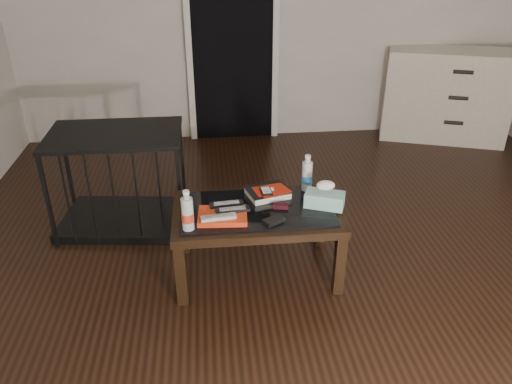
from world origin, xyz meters
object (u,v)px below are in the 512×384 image
coffee_table (257,217)px  water_bottle_right (307,173)px  tissue_box (325,200)px  dresser (445,95)px  pet_crate (123,195)px  textbook (268,192)px  water_bottle_left (187,210)px

coffee_table → water_bottle_right: bearing=31.4°
tissue_box → dresser: bearing=73.0°
pet_crate → textbook: 1.16m
coffee_table → dresser: (2.14, 2.12, 0.05)m
textbook → dresser: bearing=27.8°
water_bottle_right → tissue_box: water_bottle_right is taller
water_bottle_left → dresser: bearing=42.2°
pet_crate → tissue_box: (1.31, -0.71, 0.28)m
pet_crate → water_bottle_left: pet_crate is taller
pet_crate → tissue_box: size_ratio=4.19×
coffee_table → pet_crate: size_ratio=1.04×
coffee_table → pet_crate: (-0.91, 0.69, -0.17)m
dresser → textbook: 2.84m
dresser → textbook: dresser is taller
dresser → pet_crate: bearing=-136.2°
pet_crate → water_bottle_right: 1.38m
pet_crate → water_bottle_right: size_ratio=4.05×
tissue_box → coffee_table: bearing=-160.3°
water_bottle_left → pet_crate: bearing=119.9°
textbook → tissue_box: tissue_box is taller
textbook → water_bottle_right: (0.26, 0.06, 0.10)m
textbook → tissue_box: size_ratio=1.09×
water_bottle_right → tissue_box: 0.25m
pet_crate → water_bottle_left: bearing=-53.6°
textbook → water_bottle_left: (-0.49, -0.34, 0.10)m
dresser → pet_crate: (-3.04, -1.43, -0.22)m
coffee_table → dresser: dresser is taller
textbook → coffee_table: bearing=-135.5°
pet_crate → textbook: (0.99, -0.54, 0.25)m
textbook → tissue_box: bearing=-43.2°
coffee_table → tissue_box: 0.42m
water_bottle_right → water_bottle_left: bearing=-151.8°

